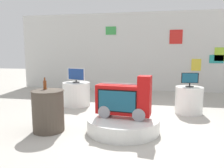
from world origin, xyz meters
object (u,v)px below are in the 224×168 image
tv_on_left_rear (76,75)px  display_pedestal_center_rear (189,100)px  novelty_firetruck_tv (124,101)px  tv_on_center_rear (190,79)px  main_display_pedestal (123,124)px  side_table_round (48,110)px  bottle_on_side_table (45,85)px  display_pedestal_left_rear (76,94)px

tv_on_left_rear → display_pedestal_center_rear: size_ratio=0.84×
novelty_firetruck_tv → display_pedestal_center_rear: novelty_firetruck_tv is taller
novelty_firetruck_tv → tv_on_center_rear: size_ratio=2.57×
tv_on_center_rear → main_display_pedestal: bearing=-132.2°
main_display_pedestal → tv_on_center_rear: (1.47, 1.62, 0.75)m
novelty_firetruck_tv → side_table_round: novelty_firetruck_tv is taller
tv_on_left_rear → bottle_on_side_table: (0.09, -2.04, 0.01)m
main_display_pedestal → tv_on_left_rear: (-1.66, 1.86, 0.78)m
tv_on_center_rear → bottle_on_side_table: bottle_on_side_table is taller
main_display_pedestal → tv_on_center_rear: size_ratio=3.36×
main_display_pedestal → display_pedestal_left_rear: size_ratio=1.80×
display_pedestal_center_rear → main_display_pedestal: bearing=-132.2°
display_pedestal_center_rear → tv_on_center_rear: size_ratio=1.62×
tv_on_left_rear → main_display_pedestal: bearing=-48.3°
display_pedestal_center_rear → bottle_on_side_table: (-3.03, -1.79, 0.57)m
display_pedestal_center_rear → side_table_round: side_table_round is taller
tv_on_center_rear → display_pedestal_center_rear: bearing=79.3°
tv_on_left_rear → tv_on_center_rear: (3.13, -0.25, -0.03)m
main_display_pedestal → tv_on_left_rear: size_ratio=2.49×
display_pedestal_left_rear → tv_on_left_rear: size_ratio=1.38×
main_display_pedestal → tv_on_left_rear: tv_on_left_rear is taller
novelty_firetruck_tv → display_pedestal_left_rear: (-1.68, 1.88, -0.27)m
main_display_pedestal → side_table_round: side_table_round is taller
main_display_pedestal → novelty_firetruck_tv: bearing=-25.3°
main_display_pedestal → side_table_round: 1.51m
display_pedestal_left_rear → bottle_on_side_table: size_ratio=3.30×
tv_on_center_rear → side_table_round: 3.52m
main_display_pedestal → bottle_on_side_table: 1.76m
tv_on_center_rear → tv_on_left_rear: bearing=175.5°
display_pedestal_left_rear → tv_on_center_rear: tv_on_center_rear is taller
tv_on_left_rear → side_table_round: 2.21m
display_pedestal_left_rear → tv_on_center_rear: size_ratio=1.87×
tv_on_left_rear → side_table_round: tv_on_left_rear is taller
display_pedestal_center_rear → bottle_on_side_table: size_ratio=2.86×
display_pedestal_left_rear → tv_on_left_rear: bearing=-72.3°
novelty_firetruck_tv → display_pedestal_center_rear: 2.20m
side_table_round → display_pedestal_center_rear: bearing=33.0°
novelty_firetruck_tv → side_table_round: (-1.48, -0.27, -0.20)m
tv_on_center_rear → bottle_on_side_table: size_ratio=1.77×
display_pedestal_left_rear → tv_on_left_rear: tv_on_left_rear is taller
bottle_on_side_table → novelty_firetruck_tv: bearing=5.9°
tv_on_left_rear → bottle_on_side_table: tv_on_left_rear is taller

